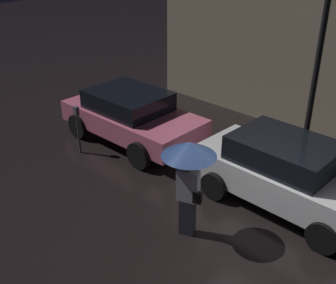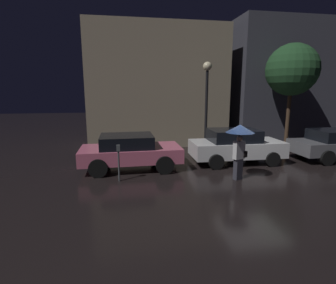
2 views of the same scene
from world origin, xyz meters
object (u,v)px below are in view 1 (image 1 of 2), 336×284
(parked_car_pink, at_px, (131,115))
(parked_car_white, at_px, (287,172))
(pedestrian_with_umbrella, at_px, (189,163))
(parking_meter, at_px, (78,125))
(street_lamp_near, at_px, (323,32))

(parked_car_pink, distance_m, parked_car_white, 4.60)
(pedestrian_with_umbrella, distance_m, parking_meter, 4.28)
(parked_car_pink, height_order, street_lamp_near, street_lamp_near)
(parking_meter, bearing_deg, street_lamp_near, 41.24)
(street_lamp_near, bearing_deg, parked_car_white, -72.79)
(parked_car_pink, distance_m, parking_meter, 1.52)
(parked_car_pink, height_order, parking_meter, parked_car_pink)
(street_lamp_near, bearing_deg, pedestrian_with_umbrella, -92.17)
(pedestrian_with_umbrella, height_order, parking_meter, pedestrian_with_umbrella)
(pedestrian_with_umbrella, distance_m, street_lamp_near, 4.64)
(pedestrian_with_umbrella, xyz_separation_m, parking_meter, (-4.18, 0.53, -0.76))
(parking_meter, bearing_deg, parked_car_pink, 73.63)
(pedestrian_with_umbrella, bearing_deg, street_lamp_near, -112.76)
(parked_car_white, height_order, street_lamp_near, street_lamp_near)
(pedestrian_with_umbrella, height_order, street_lamp_near, street_lamp_near)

